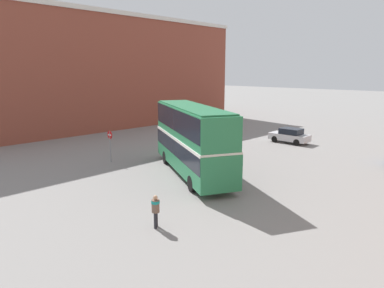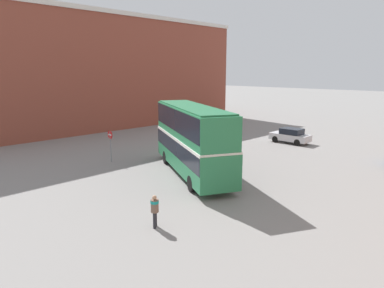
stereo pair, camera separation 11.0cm
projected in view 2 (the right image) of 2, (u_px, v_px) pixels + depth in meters
name	position (u px, v px, depth m)	size (l,w,h in m)	color
ground_plane	(201.00, 180.00, 23.09)	(240.00, 240.00, 0.00)	gray
building_row_left	(97.00, 72.00, 45.11)	(11.51, 40.05, 14.14)	brown
double_decker_bus	(192.00, 136.00, 23.82)	(10.84, 7.21, 4.83)	#287A4C
pedestrian_foreground	(155.00, 208.00, 15.85)	(0.55, 0.55, 1.59)	#232328
parked_car_kerb_near	(290.00, 136.00, 34.72)	(3.97, 1.90, 1.51)	silver
no_entry_sign	(110.00, 141.00, 27.26)	(0.65, 0.08, 2.55)	gray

